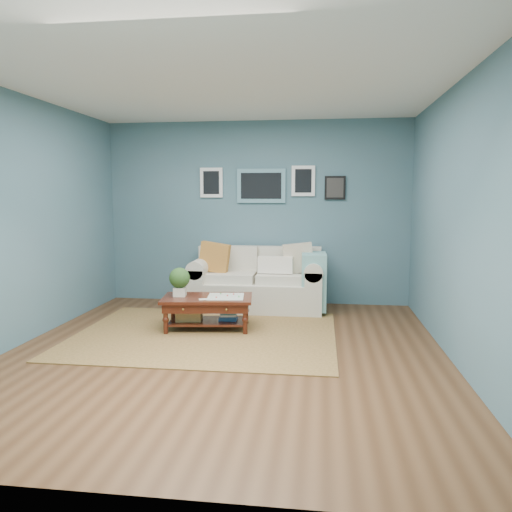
# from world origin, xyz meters

# --- Properties ---
(room_shell) EXTENTS (5.00, 5.02, 2.70)m
(room_shell) POSITION_xyz_m (0.00, 0.06, 1.36)
(room_shell) COLOR brown
(room_shell) RESTS_ON ground
(area_rug) EXTENTS (2.98, 2.39, 0.01)m
(area_rug) POSITION_xyz_m (-0.35, 0.61, 0.01)
(area_rug) COLOR brown
(area_rug) RESTS_ON ground
(loveseat) EXTENTS (1.89, 0.86, 0.97)m
(loveseat) POSITION_xyz_m (0.16, 2.03, 0.40)
(loveseat) COLOR beige
(loveseat) RESTS_ON ground
(coffee_table) EXTENTS (1.13, 0.75, 0.75)m
(coffee_table) POSITION_xyz_m (-0.44, 0.85, 0.33)
(coffee_table) COLOR black
(coffee_table) RESTS_ON ground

